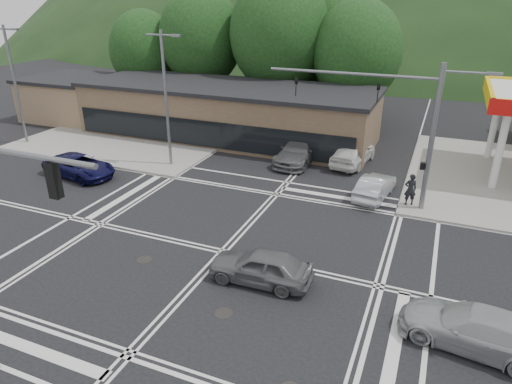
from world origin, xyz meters
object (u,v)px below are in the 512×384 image
at_px(car_blue_west, 79,166).
at_px(pedestrian, 410,189).
at_px(car_queue_b, 353,152).
at_px(car_silver_east, 476,328).
at_px(car_grey_center, 261,266).
at_px(car_queue_a, 375,187).
at_px(car_northbound, 299,151).

bearing_deg(car_blue_west, pedestrian, -71.59).
bearing_deg(car_queue_b, car_silver_east, 121.91).
relative_size(car_blue_west, pedestrian, 2.80).
relative_size(car_grey_center, car_queue_a, 1.04).
distance_m(car_grey_center, car_queue_a, 10.95).
height_order(car_silver_east, car_northbound, car_northbound).
xyz_separation_m(car_blue_west, car_northbound, (12.46, 8.19, 0.11)).
distance_m(car_queue_a, pedestrian, 2.11).
relative_size(car_grey_center, car_silver_east, 0.86).
bearing_deg(car_silver_east, car_queue_b, -147.56).
bearing_deg(car_queue_b, car_queue_a, 121.75).
distance_m(car_blue_west, car_grey_center, 16.80).
height_order(car_queue_a, car_northbound, car_northbound).
height_order(car_blue_west, pedestrian, pedestrian).
bearing_deg(car_grey_center, car_queue_b, 175.31).
xyz_separation_m(car_northbound, pedestrian, (8.00, -4.76, 0.24)).
bearing_deg(car_northbound, car_queue_b, 17.54).
xyz_separation_m(car_queue_b, pedestrian, (4.36, -5.76, 0.20)).
bearing_deg(car_queue_a, car_grey_center, 82.13).
relative_size(car_grey_center, car_queue_b, 0.86).
xyz_separation_m(car_blue_west, car_silver_east, (23.62, -7.27, 0.02)).
height_order(car_blue_west, car_queue_a, car_blue_west).
distance_m(car_blue_west, car_silver_east, 24.72).
distance_m(car_blue_west, car_queue_a, 18.89).
bearing_deg(car_queue_a, car_northbound, -26.99).
distance_m(car_blue_west, car_northbound, 14.92).
xyz_separation_m(car_silver_east, car_queue_a, (-5.16, 11.27, -0.05)).
height_order(car_grey_center, car_queue_b, car_queue_b).
relative_size(car_blue_west, car_silver_east, 1.02).
xyz_separation_m(car_queue_a, car_queue_b, (-2.36, 5.20, 0.18)).
relative_size(car_blue_west, car_grey_center, 1.18).
height_order(car_silver_east, car_queue_a, car_silver_east).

